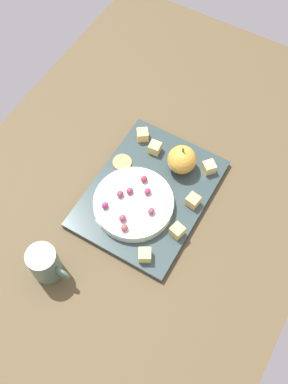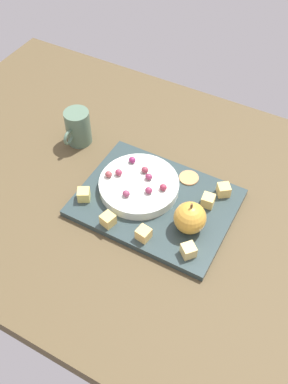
{
  "view_description": "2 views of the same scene",
  "coord_description": "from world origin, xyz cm",
  "px_view_note": "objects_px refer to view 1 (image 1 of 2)",
  "views": [
    {
      "loc": [
        42.2,
        27.69,
        101.54
      ],
      "look_at": [
        -0.91,
        2.63,
        10.29
      ],
      "focal_mm": 42.15,
      "sensor_mm": 36.0,
      "label": 1
    },
    {
      "loc": [
        -31.55,
        59.48,
        84.1
      ],
      "look_at": [
        -0.97,
        3.42,
        8.5
      ],
      "focal_mm": 40.38,
      "sensor_mm": 36.0,
      "label": 2
    }
  ],
  "objects_px": {
    "grape_3": "(122,218)",
    "cup": "(45,264)",
    "cheese_cube_2": "(143,135)",
    "grape_6": "(105,206)",
    "grape_1": "(124,228)",
    "cheese_cube_0": "(177,231)",
    "grape_0": "(151,211)",
    "cracker_0": "(122,162)",
    "grape_7": "(144,179)",
    "apple_whole": "(182,160)",
    "cheese_cube_3": "(193,201)",
    "cheese_cube_4": "(145,255)",
    "grape_4": "(148,191)",
    "cheese_cube_5": "(209,167)",
    "platter": "(149,193)",
    "serving_dish": "(134,204)",
    "cheese_cube_1": "(155,148)",
    "grape_2": "(129,192)",
    "grape_5": "(120,194)"
  },
  "relations": [
    {
      "from": "grape_1",
      "to": "cheese_cube_0",
      "type": "bearing_deg",
      "value": 120.58
    },
    {
      "from": "cheese_cube_4",
      "to": "grape_4",
      "type": "distance_m",
      "value": 0.15
    },
    {
      "from": "cheese_cube_2",
      "to": "grape_6",
      "type": "relative_size",
      "value": 1.61
    },
    {
      "from": "cheese_cube_0",
      "to": "grape_4",
      "type": "xyz_separation_m",
      "value": [
        -0.05,
        -0.1,
        0.02
      ]
    },
    {
      "from": "grape_0",
      "to": "grape_3",
      "type": "relative_size",
      "value": 1.0
    },
    {
      "from": "cheese_cube_1",
      "to": "grape_1",
      "type": "height_order",
      "value": "grape_1"
    },
    {
      "from": "grape_1",
      "to": "grape_4",
      "type": "height_order",
      "value": "same"
    },
    {
      "from": "cheese_cube_1",
      "to": "cheese_cube_2",
      "type": "height_order",
      "value": "same"
    },
    {
      "from": "cheese_cube_5",
      "to": "grape_0",
      "type": "height_order",
      "value": "grape_0"
    },
    {
      "from": "grape_1",
      "to": "grape_6",
      "type": "bearing_deg",
      "value": -110.67
    },
    {
      "from": "apple_whole",
      "to": "cheese_cube_3",
      "type": "distance_m",
      "value": 0.11
    },
    {
      "from": "platter",
      "to": "cracker_0",
      "type": "bearing_deg",
      "value": -111.04
    },
    {
      "from": "cheese_cube_0",
      "to": "grape_6",
      "type": "distance_m",
      "value": 0.18
    },
    {
      "from": "cracker_0",
      "to": "grape_0",
      "type": "xyz_separation_m",
      "value": [
        0.1,
        0.14,
        0.03
      ]
    },
    {
      "from": "cheese_cube_0",
      "to": "cup",
      "type": "bearing_deg",
      "value": -43.38
    },
    {
      "from": "apple_whole",
      "to": "grape_3",
      "type": "bearing_deg",
      "value": -11.98
    },
    {
      "from": "cheese_cube_3",
      "to": "cheese_cube_4",
      "type": "bearing_deg",
      "value": -9.8
    },
    {
      "from": "serving_dish",
      "to": "cheese_cube_0",
      "type": "xyz_separation_m",
      "value": [
        0.01,
        0.12,
        0.0
      ]
    },
    {
      "from": "cracker_0",
      "to": "grape_3",
      "type": "bearing_deg",
      "value": 32.18
    },
    {
      "from": "grape_5",
      "to": "grape_6",
      "type": "bearing_deg",
      "value": -18.36
    },
    {
      "from": "grape_6",
      "to": "grape_3",
      "type": "bearing_deg",
      "value": 81.78
    },
    {
      "from": "cheese_cube_3",
      "to": "grape_0",
      "type": "xyz_separation_m",
      "value": [
        0.08,
        -0.07,
        0.02
      ]
    },
    {
      "from": "apple_whole",
      "to": "cheese_cube_5",
      "type": "xyz_separation_m",
      "value": [
        -0.03,
        0.06,
        -0.02
      ]
    },
    {
      "from": "platter",
      "to": "cheese_cube_3",
      "type": "xyz_separation_m",
      "value": [
        -0.02,
        0.11,
        0.02
      ]
    },
    {
      "from": "cheese_cube_0",
      "to": "platter",
      "type": "bearing_deg",
      "value": -119.67
    },
    {
      "from": "cheese_cube_5",
      "to": "grape_3",
      "type": "bearing_deg",
      "value": -24.63
    },
    {
      "from": "cracker_0",
      "to": "grape_0",
      "type": "relative_size",
      "value": 2.79
    },
    {
      "from": "serving_dish",
      "to": "cheese_cube_4",
      "type": "bearing_deg",
      "value": 41.74
    },
    {
      "from": "grape_0",
      "to": "cup",
      "type": "bearing_deg",
      "value": -31.07
    },
    {
      "from": "grape_5",
      "to": "grape_6",
      "type": "relative_size",
      "value": 1.0
    },
    {
      "from": "platter",
      "to": "cheese_cube_0",
      "type": "distance_m",
      "value": 0.13
    },
    {
      "from": "cheese_cube_3",
      "to": "cup",
      "type": "xyz_separation_m",
      "value": [
        0.31,
        -0.2,
        0.02
      ]
    },
    {
      "from": "grape_1",
      "to": "cup",
      "type": "bearing_deg",
      "value": -33.31
    },
    {
      "from": "serving_dish",
      "to": "apple_whole",
      "type": "distance_m",
      "value": 0.16
    },
    {
      "from": "cheese_cube_5",
      "to": "grape_7",
      "type": "bearing_deg",
      "value": -44.26
    },
    {
      "from": "cup",
      "to": "grape_2",
      "type": "bearing_deg",
      "value": 164.97
    },
    {
      "from": "platter",
      "to": "grape_7",
      "type": "distance_m",
      "value": 0.05
    },
    {
      "from": "cheese_cube_1",
      "to": "cheese_cube_0",
      "type": "bearing_deg",
      "value": 42.16
    },
    {
      "from": "grape_1",
      "to": "grape_3",
      "type": "relative_size",
      "value": 1.0
    },
    {
      "from": "serving_dish",
      "to": "grape_2",
      "type": "relative_size",
      "value": 11.01
    },
    {
      "from": "cheese_cube_0",
      "to": "cup",
      "type": "distance_m",
      "value": 0.3
    },
    {
      "from": "grape_6",
      "to": "cup",
      "type": "bearing_deg",
      "value": -11.08
    },
    {
      "from": "grape_4",
      "to": "cracker_0",
      "type": "bearing_deg",
      "value": -117.6
    },
    {
      "from": "grape_3",
      "to": "cup",
      "type": "xyz_separation_m",
      "value": [
        0.18,
        -0.09,
        -0.0
      ]
    },
    {
      "from": "grape_7",
      "to": "grape_0",
      "type": "bearing_deg",
      "value": 41.12
    },
    {
      "from": "cheese_cube_2",
      "to": "grape_6",
      "type": "height_order",
      "value": "grape_6"
    },
    {
      "from": "grape_0",
      "to": "cheese_cube_0",
      "type": "bearing_deg",
      "value": 85.58
    },
    {
      "from": "serving_dish",
      "to": "grape_4",
      "type": "bearing_deg",
      "value": 153.83
    },
    {
      "from": "apple_whole",
      "to": "cracker_0",
      "type": "bearing_deg",
      "value": -65.35
    },
    {
      "from": "grape_2",
      "to": "grape_6",
      "type": "relative_size",
      "value": 1.0
    }
  ]
}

